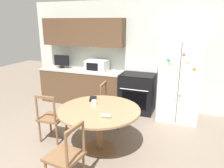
{
  "coord_description": "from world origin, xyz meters",
  "views": [
    {
      "loc": [
        1.59,
        -2.6,
        2.11
      ],
      "look_at": [
        0.17,
        1.15,
        0.95
      ],
      "focal_mm": 35.0,
      "sensor_mm": 36.0,
      "label": 1
    }
  ],
  "objects_px": {
    "candle_glass": "(94,103)",
    "wallet": "(93,99)",
    "oven_range": "(138,92)",
    "countertop_tv": "(62,61)",
    "microwave": "(97,66)",
    "dining_chair_left": "(52,118)",
    "dining_chair_near": "(66,156)",
    "dining_chair_far": "(111,105)",
    "refrigerator": "(180,80)"
  },
  "relations": [
    {
      "from": "oven_range",
      "to": "countertop_tv",
      "type": "height_order",
      "value": "countertop_tv"
    },
    {
      "from": "dining_chair_left",
      "to": "microwave",
      "type": "bearing_deg",
      "value": 85.1
    },
    {
      "from": "refrigerator",
      "to": "countertop_tv",
      "type": "relative_size",
      "value": 4.05
    },
    {
      "from": "countertop_tv",
      "to": "microwave",
      "type": "bearing_deg",
      "value": -1.13
    },
    {
      "from": "refrigerator",
      "to": "oven_range",
      "type": "bearing_deg",
      "value": 176.36
    },
    {
      "from": "oven_range",
      "to": "dining_chair_left",
      "type": "bearing_deg",
      "value": -120.36
    },
    {
      "from": "oven_range",
      "to": "dining_chair_near",
      "type": "distance_m",
      "value": 2.8
    },
    {
      "from": "oven_range",
      "to": "dining_chair_left",
      "type": "height_order",
      "value": "oven_range"
    },
    {
      "from": "candle_glass",
      "to": "wallet",
      "type": "distance_m",
      "value": 0.2
    },
    {
      "from": "countertop_tv",
      "to": "dining_chair_left",
      "type": "relative_size",
      "value": 0.48
    },
    {
      "from": "dining_chair_left",
      "to": "candle_glass",
      "type": "bearing_deg",
      "value": 8.59
    },
    {
      "from": "refrigerator",
      "to": "dining_chair_far",
      "type": "distance_m",
      "value": 1.61
    },
    {
      "from": "wallet",
      "to": "countertop_tv",
      "type": "bearing_deg",
      "value": 136.61
    },
    {
      "from": "microwave",
      "to": "dining_chair_near",
      "type": "xyz_separation_m",
      "value": [
        0.84,
        -2.81,
        -0.6
      ]
    },
    {
      "from": "dining_chair_left",
      "to": "wallet",
      "type": "bearing_deg",
      "value": 22.93
    },
    {
      "from": "refrigerator",
      "to": "dining_chair_far",
      "type": "xyz_separation_m",
      "value": [
        -1.27,
        -0.88,
        -0.44
      ]
    },
    {
      "from": "refrigerator",
      "to": "dining_chair_left",
      "type": "distance_m",
      "value": 2.78
    },
    {
      "from": "microwave",
      "to": "countertop_tv",
      "type": "xyz_separation_m",
      "value": [
        -1.04,
        0.02,
        0.05
      ]
    },
    {
      "from": "dining_chair_near",
      "to": "countertop_tv",
      "type": "bearing_deg",
      "value": 40.38
    },
    {
      "from": "dining_chair_near",
      "to": "wallet",
      "type": "bearing_deg",
      "value": 16.14
    },
    {
      "from": "microwave",
      "to": "candle_glass",
      "type": "xyz_separation_m",
      "value": [
        0.74,
        -1.74,
        -0.26
      ]
    },
    {
      "from": "wallet",
      "to": "candle_glass",
      "type": "bearing_deg",
      "value": -59.08
    },
    {
      "from": "oven_range",
      "to": "microwave",
      "type": "distance_m",
      "value": 1.21
    },
    {
      "from": "countertop_tv",
      "to": "dining_chair_left",
      "type": "bearing_deg",
      "value": -62.37
    },
    {
      "from": "wallet",
      "to": "microwave",
      "type": "bearing_deg",
      "value": 112.08
    },
    {
      "from": "oven_range",
      "to": "candle_glass",
      "type": "bearing_deg",
      "value": -100.96
    },
    {
      "from": "dining_chair_left",
      "to": "candle_glass",
      "type": "distance_m",
      "value": 0.86
    },
    {
      "from": "dining_chair_near",
      "to": "dining_chair_far",
      "type": "height_order",
      "value": "same"
    },
    {
      "from": "oven_range",
      "to": "dining_chair_near",
      "type": "bearing_deg",
      "value": -94.63
    },
    {
      "from": "refrigerator",
      "to": "dining_chair_near",
      "type": "xyz_separation_m",
      "value": [
        -1.17,
        -2.73,
        -0.44
      ]
    },
    {
      "from": "oven_range",
      "to": "microwave",
      "type": "xyz_separation_m",
      "value": [
        -1.07,
        0.02,
        0.57
      ]
    },
    {
      "from": "microwave",
      "to": "dining_chair_far",
      "type": "distance_m",
      "value": 1.35
    },
    {
      "from": "dining_chair_near",
      "to": "dining_chair_far",
      "type": "bearing_deg",
      "value": 9.79
    },
    {
      "from": "refrigerator",
      "to": "dining_chair_left",
      "type": "height_order",
      "value": "refrigerator"
    },
    {
      "from": "dining_chair_far",
      "to": "dining_chair_left",
      "type": "height_order",
      "value": "same"
    },
    {
      "from": "dining_chair_far",
      "to": "wallet",
      "type": "height_order",
      "value": "dining_chair_far"
    },
    {
      "from": "dining_chair_far",
      "to": "candle_glass",
      "type": "distance_m",
      "value": 0.85
    },
    {
      "from": "countertop_tv",
      "to": "dining_chair_far",
      "type": "distance_m",
      "value": 2.14
    },
    {
      "from": "refrigerator",
      "to": "wallet",
      "type": "distance_m",
      "value": 2.03
    },
    {
      "from": "refrigerator",
      "to": "dining_chair_near",
      "type": "distance_m",
      "value": 3.01
    },
    {
      "from": "oven_range",
      "to": "dining_chair_near",
      "type": "xyz_separation_m",
      "value": [
        -0.23,
        -2.79,
        -0.03
      ]
    },
    {
      "from": "microwave",
      "to": "dining_chair_far",
      "type": "relative_size",
      "value": 0.59
    },
    {
      "from": "oven_range",
      "to": "wallet",
      "type": "relative_size",
      "value": 6.96
    },
    {
      "from": "candle_glass",
      "to": "countertop_tv",
      "type": "bearing_deg",
      "value": 135.39
    },
    {
      "from": "oven_range",
      "to": "dining_chair_far",
      "type": "distance_m",
      "value": 0.99
    },
    {
      "from": "microwave",
      "to": "dining_chair_near",
      "type": "relative_size",
      "value": 0.59
    },
    {
      "from": "refrigerator",
      "to": "dining_chair_far",
      "type": "height_order",
      "value": "refrigerator"
    },
    {
      "from": "candle_glass",
      "to": "dining_chair_left",
      "type": "bearing_deg",
      "value": -167.58
    },
    {
      "from": "countertop_tv",
      "to": "candle_glass",
      "type": "bearing_deg",
      "value": -44.61
    },
    {
      "from": "countertop_tv",
      "to": "dining_chair_near",
      "type": "bearing_deg",
      "value": -56.36
    }
  ]
}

